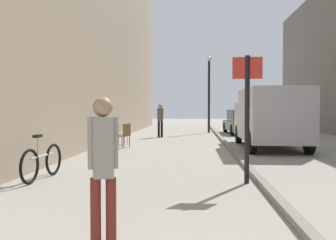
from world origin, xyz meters
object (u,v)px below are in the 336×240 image
pedestrian_mid_block (103,161)px  delivery_van (269,116)px  bicycle_leaning (42,162)px  pedestrian_main_foreground (160,118)px  street_sign_post (247,108)px  parked_car (242,122)px  cafe_chair_by_doorway (120,132)px  cafe_chair_near_window (125,134)px  lamp_post (209,89)px

pedestrian_mid_block → delivery_van: size_ratio=0.31×
bicycle_leaning → pedestrian_main_foreground: bearing=87.1°
delivery_van → street_sign_post: bearing=-105.2°
parked_car → cafe_chair_by_doorway: 9.25m
delivery_van → cafe_chair_by_doorway: (-6.02, 0.86, -0.68)m
parked_car → cafe_chair_near_window: bearing=-127.7°
bicycle_leaning → street_sign_post: bearing=3.1°
pedestrian_mid_block → lamp_post: lamp_post is taller
pedestrian_main_foreground → delivery_van: bearing=155.4°
parked_car → street_sign_post: street_sign_post is taller
lamp_post → cafe_chair_near_window: size_ratio=5.06×
pedestrian_main_foreground → bicycle_leaning: bearing=104.1°
pedestrian_main_foreground → street_sign_post: 11.94m
pedestrian_mid_block → bicycle_leaning: (-2.28, 3.70, -0.58)m
parked_car → cafe_chair_near_window: 9.91m
street_sign_post → cafe_chair_by_doorway: street_sign_post is taller
pedestrian_main_foreground → parked_car: pedestrian_main_foreground is taller
pedestrian_main_foreground → cafe_chair_near_window: pedestrian_main_foreground is taller
street_sign_post → bicycle_leaning: (-4.34, 0.10, -1.16)m
street_sign_post → cafe_chair_by_doorway: 8.73m
street_sign_post → pedestrian_main_foreground: bearing=-74.9°
pedestrian_mid_block → bicycle_leaning: bearing=-76.3°
street_sign_post → cafe_chair_by_doorway: size_ratio=2.77×
bicycle_leaning → delivery_van: bearing=51.5°
pedestrian_mid_block → cafe_chair_by_doorway: 11.40m
pedestrian_mid_block → pedestrian_main_foreground: bearing=-105.0°
pedestrian_mid_block → street_sign_post: street_sign_post is taller
pedestrian_mid_block → cafe_chair_by_doorway: bearing=-97.1°
parked_car → lamp_post: (-1.97, 0.87, 2.01)m
delivery_van → lamp_post: lamp_post is taller
bicycle_leaning → pedestrian_mid_block: bearing=-53.9°
pedestrian_main_foreground → lamp_post: size_ratio=0.37×
parked_car → pedestrian_mid_block: bearing=-105.4°
bicycle_leaning → cafe_chair_near_window: (0.58, 6.32, 0.17)m
street_sign_post → cafe_chair_near_window: size_ratio=2.77×
lamp_post → bicycle_leaning: (-4.21, -15.36, -2.34)m
pedestrian_main_foreground → pedestrian_mid_block: 15.21m
pedestrian_mid_block → cafe_chair_by_doorway: size_ratio=1.76×
pedestrian_main_foreground → cafe_chair_by_doorway: size_ratio=1.89×
parked_car → bicycle_leaning: 15.76m
street_sign_post → pedestrian_mid_block: bearing=61.5°
pedestrian_main_foreground → pedestrian_mid_block: size_ratio=1.07×
pedestrian_main_foreground → pedestrian_mid_block: bearing=114.5°
pedestrian_mid_block → parked_car: (3.90, 18.20, -0.24)m
delivery_van → cafe_chair_by_doorway: size_ratio=5.68×
delivery_van → cafe_chair_near_window: (-5.59, -0.30, -0.68)m
pedestrian_main_foreground → street_sign_post: (2.85, -11.59, 0.52)m
pedestrian_mid_block → lamp_post: bearing=-113.7°
cafe_chair_by_doorway → parked_car: bearing=110.6°
pedestrian_mid_block → cafe_chair_near_window: 10.17m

